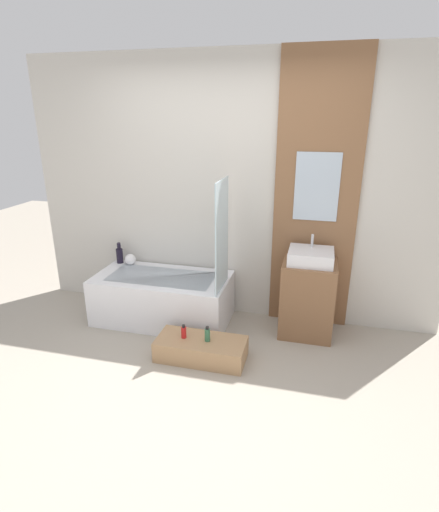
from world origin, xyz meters
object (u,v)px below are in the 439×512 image
Objects in this scene: wooden_step_bench at (201,349)px; bottle_soap_primary at (184,332)px; sink at (311,256)px; bathtub at (163,298)px; vase_tall_dark at (120,255)px; vase_round_light at (130,259)px; bottle_soap_secondary at (207,334)px.

wooden_step_bench is 0.22m from bottle_soap_primary.
sink is 1.35m from bottle_soap_primary.
vase_tall_dark is (-0.60, 0.26, 0.33)m from bathtub.
vase_round_light is at bearing 141.82° from wooden_step_bench.
bathtub is 0.73m from bottle_soap_primary.
vase_tall_dark is at bearing 140.53° from bottle_soap_primary.
bottle_soap_secondary is (0.65, -0.59, 0.00)m from bathtub.
sink is 2.95× the size of bottle_soap_secondary.
bottle_soap_primary is at bearing 180.00° from wooden_step_bench.
bottle_soap_primary is (1.03, -0.84, -0.34)m from vase_tall_dark.
vase_tall_dark is 1.85× the size of bottle_soap_primary.
vase_tall_dark is at bearing 175.56° from sink.
sink is at bearing 38.49° from wooden_step_bench.
wooden_step_bench is at bearing 180.00° from bottle_soap_secondary.
bathtub is 0.87m from bottle_soap_secondary.
wooden_step_bench is 0.16m from bottle_soap_secondary.
vase_tall_dark reaches higher than bottle_soap_primary.
wooden_step_bench is 1.92× the size of sink.
sink reaches higher than bottle_soap_secondary.
sink reaches higher than bottle_soap_primary.
bottle_soap_secondary is (0.21, -0.00, 0.01)m from bottle_soap_primary.
vase_tall_dark reaches higher than bottle_soap_secondary.
bathtub is 11.63× the size of vase_round_light.
bathtub is at bearing 126.31° from bottle_soap_primary.
sink reaches higher than wooden_step_bench.
bottle_soap_primary is (-1.02, -0.69, -0.55)m from sink.
vase_tall_dark is (-1.18, 0.84, 0.48)m from wooden_step_bench.
bathtub is 5.98× the size of vase_tall_dark.
bathtub is 0.73m from vase_tall_dark.
vase_round_light is (0.14, -0.02, -0.03)m from vase_tall_dark.
wooden_step_bench is (0.59, -0.59, -0.15)m from bathtub.
sink is at bearing -4.09° from vase_round_light.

